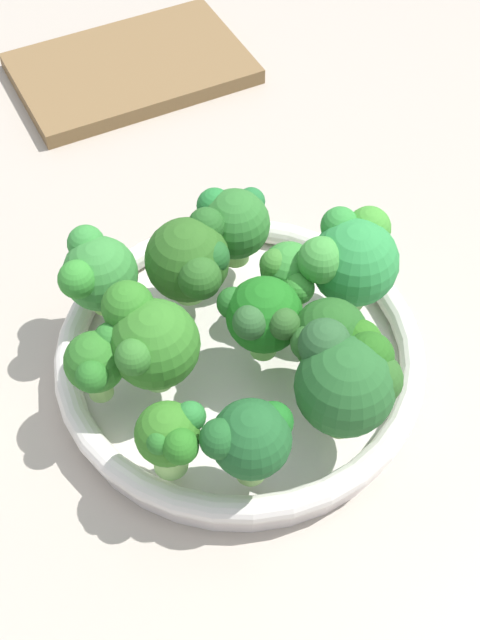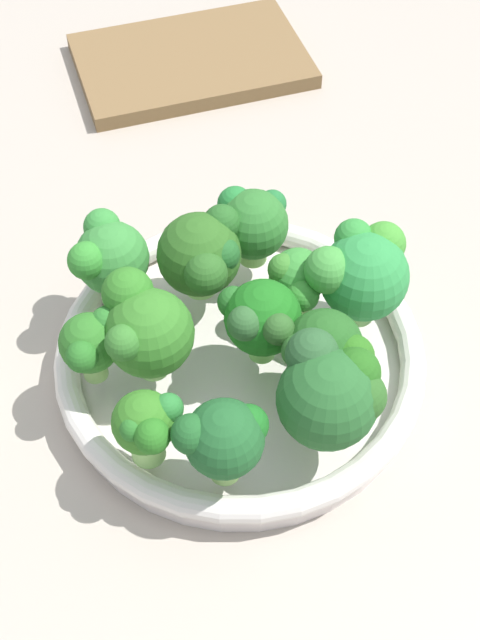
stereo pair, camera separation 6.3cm
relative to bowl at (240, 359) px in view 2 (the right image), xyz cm
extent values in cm
cube|color=#B1A496|center=(3.53, 3.18, -3.03)|extent=(130.00, 130.00, 2.50)
cylinder|color=silver|center=(0.00, 0.00, -1.00)|extent=(26.87, 26.87, 1.57)
torus|color=silver|center=(0.00, 0.00, 0.75)|extent=(27.99, 27.99, 1.92)
cylinder|color=#99CD69|center=(5.42, -3.94, 2.92)|extent=(2.44, 2.44, 2.41)
sphere|color=#22581F|center=(5.42, -3.94, 5.90)|extent=(5.47, 5.47, 5.47)
sphere|color=#26651B|center=(6.67, -5.70, 6.68)|extent=(2.57, 2.57, 2.57)
sphere|color=#2B6025|center=(3.90, -4.69, 6.73)|extent=(2.48, 2.48, 2.48)
sphere|color=#2A6A1B|center=(7.00, -5.34, 6.51)|extent=(3.17, 3.17, 3.17)
cylinder|color=#90CC5D|center=(-9.05, 6.33, 2.67)|extent=(2.02, 2.02, 1.91)
sphere|color=#378337|center=(-9.05, 6.33, 5.45)|extent=(5.64, 5.64, 5.64)
sphere|color=#348736|center=(-9.62, 8.18, 6.96)|extent=(2.84, 2.84, 2.84)
sphere|color=#348A2E|center=(-10.76, 4.91, 6.88)|extent=(2.85, 2.85, 2.85)
cylinder|color=#89C361|center=(-2.52, 5.95, 2.58)|extent=(2.58, 2.58, 1.74)
sphere|color=#2C5F1F|center=(-2.52, 5.95, 5.55)|extent=(6.44, 6.44, 6.44)
sphere|color=#255C22|center=(-0.63, 7.53, 7.12)|extent=(2.88, 2.88, 2.88)
sphere|color=#2A5D21|center=(-2.18, 3.61, 6.43)|extent=(3.26, 3.26, 3.26)
sphere|color=#205A24|center=(-0.88, 4.92, 6.48)|extent=(2.76, 2.76, 2.76)
cylinder|color=#9DD46C|center=(4.61, 2.91, 2.84)|extent=(2.63, 2.63, 2.25)
sphere|color=#388835|center=(4.61, 2.91, 5.37)|extent=(4.31, 4.31, 4.31)
sphere|color=#3A7C2C|center=(3.60, 3.61, 6.28)|extent=(2.39, 2.39, 2.39)
sphere|color=#368730|center=(4.69, 1.10, 5.62)|extent=(2.44, 2.44, 2.44)
cylinder|color=#95CE6B|center=(-7.09, -8.65, 3.03)|extent=(2.35, 2.35, 2.63)
sphere|color=#337522|center=(-7.09, -8.65, 5.74)|extent=(4.28, 4.28, 4.28)
sphere|color=#276F1E|center=(-6.55, -10.34, 6.72)|extent=(2.35, 2.35, 2.35)
sphere|color=#297731|center=(-5.46, -8.28, 6.58)|extent=(2.04, 2.04, 2.04)
sphere|color=#286E25|center=(-7.73, -9.65, 6.67)|extent=(1.75, 1.75, 1.75)
cylinder|color=#87BC5F|center=(1.90, 8.72, 2.73)|extent=(2.28, 2.28, 2.04)
sphere|color=#2D6F2B|center=(1.90, 8.72, 5.55)|extent=(5.54, 5.54, 5.54)
sphere|color=#226D32|center=(3.55, 9.97, 6.40)|extent=(2.23, 2.23, 2.23)
sphere|color=#247832|center=(0.63, 10.09, 6.53)|extent=(2.84, 2.84, 2.84)
sphere|color=#347722|center=(0.77, 9.92, 5.85)|extent=(2.41, 2.41, 2.41)
cylinder|color=#78C059|center=(1.53, -0.93, 2.92)|extent=(1.96, 1.96, 2.42)
sphere|color=#1B691A|center=(1.53, -0.93, 5.93)|extent=(5.55, 5.55, 5.55)
sphere|color=#2D5C2B|center=(0.11, -2.30, 7.18)|extent=(2.51, 2.51, 2.51)
sphere|color=#2C5A24|center=(2.31, -3.07, 7.23)|extent=(2.26, 2.26, 2.26)
sphere|color=#236222|center=(-0.42, 0.37, 6.31)|extent=(2.35, 2.35, 2.35)
cylinder|color=#7BB85E|center=(9.27, 1.96, 2.88)|extent=(2.34, 2.34, 2.33)
sphere|color=#2E8D41|center=(9.27, 1.96, 6.20)|extent=(6.62, 6.62, 6.62)
sphere|color=#41943B|center=(6.48, 1.67, 7.53)|extent=(3.48, 3.48, 3.48)
sphere|color=#308A36|center=(8.75, 4.26, 7.90)|extent=(2.89, 2.89, 2.89)
sphere|color=green|center=(10.92, 3.86, 7.49)|extent=(3.34, 3.34, 3.34)
cylinder|color=#7BB15C|center=(-6.48, -1.57, 2.82)|extent=(2.24, 2.24, 2.22)
sphere|color=#347725|center=(-6.48, -1.57, 6.00)|extent=(6.36, 6.36, 6.36)
sphere|color=#347429|center=(-8.15, -3.45, 7.56)|extent=(2.55, 2.55, 2.55)
sphere|color=#307724|center=(-7.75, 0.75, 7.70)|extent=(3.71, 3.71, 3.71)
cylinder|color=#83B05A|center=(-2.07, -10.57, 3.03)|extent=(2.07, 2.07, 2.63)
sphere|color=#1F5828|center=(-2.07, -10.57, 6.05)|extent=(5.25, 5.25, 5.25)
sphere|color=#1E5925|center=(-4.11, -10.66, 7.07)|extent=(2.63, 2.63, 2.63)
sphere|color=#1B651F|center=(-0.47, -9.95, 6.47)|extent=(2.70, 2.70, 2.70)
cylinder|color=#88B660|center=(-10.69, -1.58, 2.87)|extent=(1.80, 1.80, 2.32)
sphere|color=#2E7125|center=(-10.69, -1.58, 5.44)|extent=(4.33, 4.33, 4.33)
sphere|color=#2B7429|center=(-9.31, -0.72, 6.46)|extent=(2.44, 2.44, 2.44)
sphere|color=#286D23|center=(-11.07, -3.38, 6.31)|extent=(2.26, 2.26, 2.26)
sphere|color=#22662F|center=(-8.95, -1.49, 5.92)|extent=(2.07, 2.07, 2.07)
cylinder|color=#82B55B|center=(4.82, -8.64, 3.08)|extent=(2.03, 2.03, 2.73)
sphere|color=#255D28|center=(4.82, -8.64, 6.63)|extent=(6.75, 6.75, 6.75)
sphere|color=#24611A|center=(6.67, -7.63, 7.92)|extent=(3.40, 3.40, 3.40)
sphere|color=#29572C|center=(4.06, -6.28, 8.41)|extent=(3.54, 3.54, 3.54)
sphere|color=#2A5C21|center=(6.81, -8.92, 7.10)|extent=(3.57, 3.57, 3.57)
cube|color=brown|center=(-1.18, 40.01, -0.98)|extent=(26.26, 19.74, 1.60)
camera|label=1|loc=(-10.16, -38.41, 54.05)|focal=49.39mm
camera|label=2|loc=(-3.93, -39.53, 54.05)|focal=49.39mm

